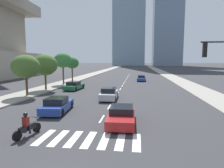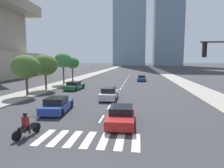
% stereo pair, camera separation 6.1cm
% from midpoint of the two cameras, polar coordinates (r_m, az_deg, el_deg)
% --- Properties ---
extents(sidewalk_east, '(4.00, 260.00, 0.15)m').
position_cam_midpoint_polar(sidewalk_east, '(36.09, 22.35, -0.64)').
color(sidewalk_east, gray).
rests_on(sidewalk_east, ground).
extents(sidewalk_west, '(4.00, 260.00, 0.15)m').
position_cam_midpoint_polar(sidewalk_west, '(37.84, -15.04, -0.03)').
color(sidewalk_west, gray).
rests_on(sidewalk_west, ground).
extents(crosswalk_near, '(5.85, 2.41, 0.01)m').
position_cam_midpoint_polar(crosswalk_near, '(11.57, -6.77, -15.90)').
color(crosswalk_near, silver).
rests_on(crosswalk_near, ground).
extents(lane_divider_center, '(0.14, 50.00, 0.01)m').
position_cam_midpoint_polar(lane_divider_center, '(38.67, 3.63, 0.23)').
color(lane_divider_center, silver).
rests_on(lane_divider_center, ground).
extents(motorcycle_lead, '(0.84, 2.06, 1.49)m').
position_cam_midpoint_polar(motorcycle_lead, '(12.75, -23.67, -11.48)').
color(motorcycle_lead, black).
rests_on(motorcycle_lead, ground).
extents(sedan_blue_0, '(2.17, 4.39, 1.32)m').
position_cam_midpoint_polar(sedan_blue_0, '(17.69, -15.77, -6.01)').
color(sedan_blue_0, navy).
rests_on(sedan_blue_0, ground).
extents(sedan_silver_1, '(1.89, 4.29, 1.39)m').
position_cam_midpoint_polar(sedan_silver_1, '(22.53, -0.80, -2.93)').
color(sedan_silver_1, '#B7BABF').
rests_on(sedan_silver_1, ground).
extents(sedan_blue_2, '(1.99, 4.51, 1.23)m').
position_cam_midpoint_polar(sedan_blue_2, '(43.47, 8.80, 1.65)').
color(sedan_blue_2, navy).
rests_on(sedan_blue_2, ground).
extents(sedan_red_3, '(1.97, 4.38, 1.22)m').
position_cam_midpoint_polar(sedan_red_3, '(14.03, 2.83, -9.28)').
color(sedan_red_3, maroon).
rests_on(sedan_red_3, ground).
extents(sedan_green_4, '(2.20, 4.53, 1.30)m').
position_cam_midpoint_polar(sedan_green_4, '(30.62, -11.00, -0.52)').
color(sedan_green_4, '#1E6038').
rests_on(sedan_green_4, ground).
extents(street_tree_nearest, '(3.41, 3.41, 5.05)m').
position_cam_midpoint_polar(street_tree_nearest, '(26.35, -23.96, 4.69)').
color(street_tree_nearest, '#4C3823').
rests_on(street_tree_nearest, sidewalk_west).
extents(street_tree_second, '(3.70, 3.70, 5.28)m').
position_cam_midpoint_polar(street_tree_second, '(30.77, -19.02, 5.34)').
color(street_tree_second, '#4C3823').
rests_on(street_tree_second, sidewalk_west).
extents(street_tree_third, '(3.26, 3.26, 5.80)m').
position_cam_midpoint_polar(street_tree_third, '(37.23, -14.14, 6.77)').
color(street_tree_third, '#4C3823').
rests_on(street_tree_third, sidewalk_west).
extents(street_tree_fourth, '(2.83, 2.83, 5.08)m').
position_cam_midpoint_polar(street_tree_fourth, '(41.95, -11.56, 6.09)').
color(street_tree_fourth, '#4C3823').
rests_on(street_tree_fourth, sidewalk_west).
extents(office_tower_center_skyline, '(23.76, 21.64, 84.37)m').
position_cam_midpoint_polar(office_tower_center_skyline, '(182.34, 16.22, 18.38)').
color(office_tower_center_skyline, slate).
rests_on(office_tower_center_skyline, ground).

